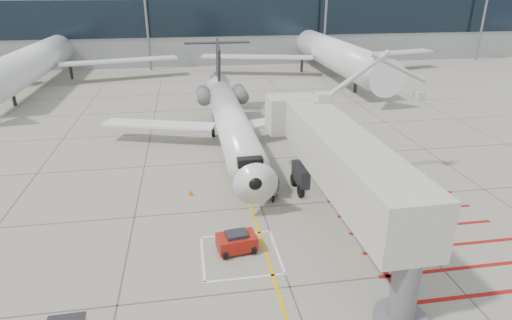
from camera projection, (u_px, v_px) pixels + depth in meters
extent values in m
plane|color=gray|center=(273.00, 241.00, 24.10)|extent=(260.00, 260.00, 0.00)
cone|color=orange|center=(190.00, 192.00, 29.24)|extent=(0.34, 0.34, 0.48)
cone|color=orange|center=(257.00, 200.00, 28.22)|extent=(0.33, 0.33, 0.46)
cube|color=gray|center=(254.00, 18.00, 86.74)|extent=(180.00, 28.00, 14.00)
cube|color=black|center=(266.00, 18.00, 73.55)|extent=(180.00, 0.10, 6.00)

